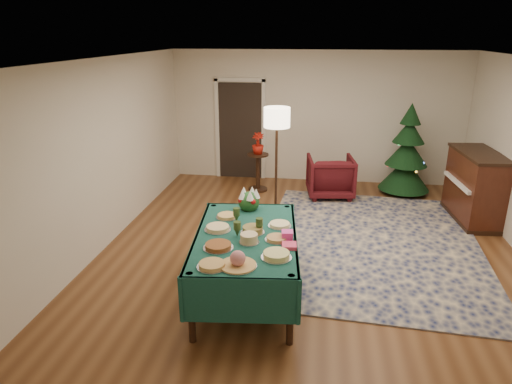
# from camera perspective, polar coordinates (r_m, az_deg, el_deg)

# --- Properties ---
(room_shell) EXTENTS (7.00, 7.00, 7.00)m
(room_shell) POSITION_cam_1_polar(r_m,az_deg,el_deg) (6.23, 7.04, 3.58)
(room_shell) COLOR #593319
(room_shell) RESTS_ON ground
(doorway) EXTENTS (1.08, 0.04, 2.16)m
(doorway) POSITION_cam_1_polar(r_m,az_deg,el_deg) (9.82, -1.98, 8.02)
(doorway) COLOR black
(doorway) RESTS_ON ground
(rug) EXTENTS (3.50, 4.42, 0.02)m
(rug) POSITION_cam_1_polar(r_m,az_deg,el_deg) (7.18, 14.03, -6.10)
(rug) COLOR #131E4A
(rug) RESTS_ON ground
(buffet_table) EXTENTS (1.40, 2.16, 0.80)m
(buffet_table) POSITION_cam_1_polar(r_m,az_deg,el_deg) (5.41, -1.26, -6.86)
(buffet_table) COLOR black
(buffet_table) RESTS_ON ground
(platter_0) EXTENTS (0.31, 0.31, 0.05)m
(platter_0) POSITION_cam_1_polar(r_m,az_deg,el_deg) (4.65, -5.53, -9.10)
(platter_0) COLOR silver
(platter_0) RESTS_ON buffet_table
(platter_1) EXTENTS (0.39, 0.39, 0.17)m
(platter_1) POSITION_cam_1_polar(r_m,az_deg,el_deg) (4.63, -2.29, -8.58)
(platter_1) COLOR silver
(platter_1) RESTS_ON buffet_table
(platter_2) EXTENTS (0.33, 0.33, 0.07)m
(platter_2) POSITION_cam_1_polar(r_m,az_deg,el_deg) (4.81, 2.56, -7.90)
(platter_2) COLOR silver
(platter_2) RESTS_ON buffet_table
(platter_3) EXTENTS (0.33, 0.33, 0.06)m
(platter_3) POSITION_cam_1_polar(r_m,az_deg,el_deg) (5.02, -4.75, -6.77)
(platter_3) COLOR silver
(platter_3) RESTS_ON buffet_table
(platter_4) EXTENTS (0.23, 0.23, 0.11)m
(platter_4) POSITION_cam_1_polar(r_m,az_deg,el_deg) (5.12, -0.88, -5.84)
(platter_4) COLOR silver
(platter_4) RESTS_ON buffet_table
(platter_5) EXTENTS (0.27, 0.27, 0.04)m
(platter_5) POSITION_cam_1_polar(r_m,az_deg,el_deg) (5.19, 2.60, -5.85)
(platter_5) COLOR silver
(platter_5) RESTS_ON buffet_table
(platter_6) EXTENTS (0.32, 0.32, 0.06)m
(platter_6) POSITION_cam_1_polar(r_m,az_deg,el_deg) (5.46, -4.81, -4.53)
(platter_6) COLOR silver
(platter_6) RESTS_ON buffet_table
(platter_7) EXTENTS (0.28, 0.28, 0.08)m
(platter_7) POSITION_cam_1_polar(r_m,az_deg,el_deg) (5.37, -0.41, -4.75)
(platter_7) COLOR silver
(platter_7) RESTS_ON buffet_table
(platter_8) EXTENTS (0.28, 0.28, 0.04)m
(platter_8) POSITION_cam_1_polar(r_m,az_deg,el_deg) (5.56, 2.97, -4.11)
(platter_8) COLOR silver
(platter_8) RESTS_ON buffet_table
(platter_9) EXTENTS (0.28, 0.28, 0.04)m
(platter_9) POSITION_cam_1_polar(r_m,az_deg,el_deg) (5.81, -3.65, -3.03)
(platter_9) COLOR silver
(platter_9) RESTS_ON buffet_table
(goblet_0) EXTENTS (0.09, 0.09, 0.19)m
(goblet_0) POSITION_cam_1_polar(r_m,az_deg,el_deg) (5.65, -2.45, -2.85)
(goblet_0) COLOR #2D471E
(goblet_0) RESTS_ON buffet_table
(goblet_1) EXTENTS (0.09, 0.09, 0.19)m
(goblet_1) POSITION_cam_1_polar(r_m,az_deg,el_deg) (5.34, 0.42, -4.16)
(goblet_1) COLOR #2D471E
(goblet_1) RESTS_ON buffet_table
(goblet_2) EXTENTS (0.09, 0.09, 0.19)m
(goblet_2) POSITION_cam_1_polar(r_m,az_deg,el_deg) (5.25, -2.37, -4.62)
(goblet_2) COLOR #2D471E
(goblet_2) RESTS_ON buffet_table
(napkin_stack) EXTENTS (0.17, 0.17, 0.04)m
(napkin_stack) POSITION_cam_1_polar(r_m,az_deg,el_deg) (5.04, 4.18, -6.72)
(napkin_stack) COLOR #EB416B
(napkin_stack) RESTS_ON buffet_table
(gift_box) EXTENTS (0.14, 0.14, 0.11)m
(gift_box) POSITION_cam_1_polar(r_m,az_deg,el_deg) (5.20, 3.93, -5.46)
(gift_box) COLOR #F343B1
(gift_box) RESTS_ON buffet_table
(centerpiece) EXTENTS (0.29, 0.29, 0.33)m
(centerpiece) POSITION_cam_1_polar(r_m,az_deg,el_deg) (6.02, -0.88, -0.96)
(centerpiece) COLOR #1E4C1E
(centerpiece) RESTS_ON buffet_table
(armchair) EXTENTS (0.95, 0.90, 0.87)m
(armchair) POSITION_cam_1_polar(r_m,az_deg,el_deg) (8.88, 9.27, 2.15)
(armchair) COLOR #470F14
(armchair) RESTS_ON ground
(floor_lamp) EXTENTS (0.45, 0.45, 1.84)m
(floor_lamp) POSITION_cam_1_polar(r_m,az_deg,el_deg) (7.78, 2.62, 8.50)
(floor_lamp) COLOR #A57F3F
(floor_lamp) RESTS_ON ground
(side_table) EXTENTS (0.42, 0.42, 0.76)m
(side_table) POSITION_cam_1_polar(r_m,az_deg,el_deg) (9.12, 0.24, 2.43)
(side_table) COLOR black
(side_table) RESTS_ON ground
(potted_plant) EXTENTS (0.24, 0.42, 0.24)m
(potted_plant) POSITION_cam_1_polar(r_m,az_deg,el_deg) (8.99, 0.25, 5.52)
(potted_plant) COLOR #A5160B
(potted_plant) RESTS_ON side_table
(christmas_tree) EXTENTS (1.06, 1.06, 1.78)m
(christmas_tree) POSITION_cam_1_polar(r_m,az_deg,el_deg) (9.33, 18.34, 4.56)
(christmas_tree) COLOR black
(christmas_tree) RESTS_ON ground
(piano) EXTENTS (0.74, 1.41, 1.18)m
(piano) POSITION_cam_1_polar(r_m,az_deg,el_deg) (8.44, 25.70, 0.51)
(piano) COLOR black
(piano) RESTS_ON ground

